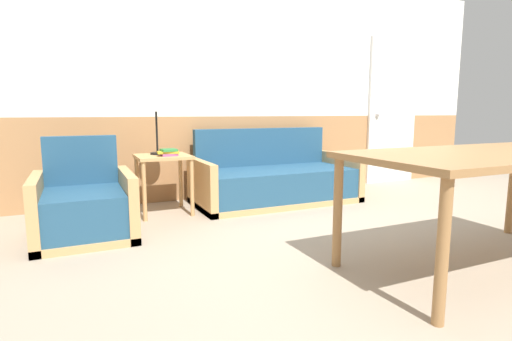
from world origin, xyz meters
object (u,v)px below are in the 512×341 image
Objects in this scene: couch at (275,181)px; dining_table at (491,162)px; armchair at (85,208)px; side_table at (163,166)px; table_lamp at (156,104)px.

couch is 2.38m from dining_table.
armchair is 0.94m from side_table.
dining_table is at bearing -54.45° from side_table.
couch is 2.07m from armchair.
table_lamp reaches higher than couch.
armchair is at bearing -166.05° from couch.
couch is at bearing 99.46° from dining_table.
table_lamp is 2.95m from dining_table.
armchair is (-2.01, -0.50, 0.00)m from couch.
side_table is at bearing 125.55° from dining_table.
dining_table is at bearing -37.89° from armchair.
table_lamp is at bearing 110.65° from side_table.
side_table is (0.75, 0.50, 0.25)m from armchair.
armchair is 1.26m from table_lamp.
side_table is at bearing -179.93° from couch.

